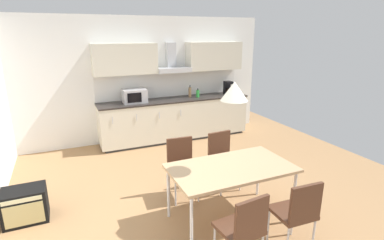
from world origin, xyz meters
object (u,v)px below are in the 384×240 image
microwave (135,96)px  chair_near_left (244,226)px  guitar_amp (25,205)px  bottle_green (198,93)px  chair_far_left (182,162)px  coffee_maker (228,88)px  chair_far_right (222,155)px  pendant_lamp (234,91)px  chair_near_right (298,210)px  dining_table (231,170)px  bottle_brown (190,92)px

microwave → chair_near_left: 4.02m
microwave → guitar_amp: bearing=-132.6°
bottle_green → chair_far_left: (-1.33, -2.32, -0.47)m
coffee_maker → guitar_amp: coffee_maker is taller
chair_far_right → pendant_lamp: size_ratio=2.72×
bottle_green → chair_near_right: size_ratio=0.23×
chair_near_left → chair_near_right: bearing=-0.0°
microwave → chair_far_right: 2.54m
microwave → dining_table: (0.44, -3.17, -0.36)m
chair_near_right → chair_far_right: (-0.00, 1.62, 0.00)m
coffee_maker → guitar_amp: size_ratio=0.58×
microwave → coffee_maker: bearing=0.7°
pendant_lamp → bottle_green: bearing=72.4°
bottle_brown → guitar_amp: bearing=-146.2°
microwave → chair_near_right: microwave is taller
microwave → pendant_lamp: pendant_lamp is taller
chair_near_right → pendant_lamp: bearing=112.6°
chair_far_right → chair_far_left: bearing=-180.0°
guitar_amp → chair_far_right: bearing=-4.6°
bottle_brown → chair_far_left: bottle_brown is taller
bottle_brown → guitar_amp: size_ratio=0.53×
chair_far_left → pendant_lamp: (0.34, -0.81, 1.15)m
chair_near_left → guitar_amp: size_ratio=1.67×
bottle_green → chair_far_left: bearing=-119.9°
bottle_green → pendant_lamp: 3.35m
bottle_brown → chair_near_right: bottle_brown is taller
dining_table → chair_far_left: (-0.34, 0.81, -0.17)m
microwave → coffee_maker: 2.24m
microwave → bottle_green: size_ratio=2.44×
chair_far_left → chair_near_right: bearing=-67.5°
bottle_brown → dining_table: bearing=-104.6°
chair_near_left → chair_far_left: size_ratio=1.00×
chair_far_right → chair_far_left: same height
bottle_green → dining_table: (-0.99, -3.13, -0.31)m
coffee_maker → bottle_green: coffee_maker is taller
coffee_maker → bottle_brown: bearing=-179.9°
chair_near_left → chair_near_right: same height
guitar_amp → pendant_lamp: pendant_lamp is taller
chair_near_right → chair_far_left: 1.76m
microwave → pendant_lamp: (0.44, -3.17, 0.62)m
guitar_amp → chair_near_right: bearing=-33.9°
coffee_maker → bottle_green: (-0.81, -0.07, -0.07)m
chair_near_right → pendant_lamp: size_ratio=2.72×
chair_near_left → chair_far_left: same height
microwave → bottle_green: (1.43, -0.04, -0.06)m
coffee_maker → bottle_brown: (-0.98, -0.00, -0.03)m
chair_near_right → chair_far_right: size_ratio=1.00×
chair_near_right → chair_far_right: bearing=90.0°
coffee_maker → chair_near_left: 4.57m
guitar_amp → microwave: bearing=47.4°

